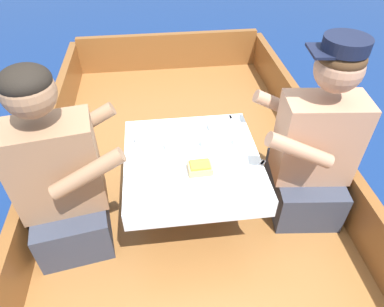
{
  "coord_description": "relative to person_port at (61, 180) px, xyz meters",
  "views": [
    {
      "loc": [
        -0.16,
        -1.36,
        1.84
      ],
      "look_at": [
        0.0,
        -0.07,
        0.71
      ],
      "focal_mm": 32.0,
      "sensor_mm": 36.0,
      "label": 1
    }
  ],
  "objects": [
    {
      "name": "ground_plane",
      "position": [
        0.64,
        0.14,
        -0.66
      ],
      "size": [
        60.0,
        60.0,
        0.0
      ],
      "primitive_type": "plane",
      "color": "navy"
    },
    {
      "name": "boat_deck",
      "position": [
        0.64,
        0.14,
        -0.54
      ],
      "size": [
        1.82,
        3.64,
        0.25
      ],
      "primitive_type": "cube",
      "color": "brown",
      "rests_on": "ground_plane"
    },
    {
      "name": "gunwale_port",
      "position": [
        -0.24,
        0.14,
        -0.27
      ],
      "size": [
        0.06,
        3.64,
        0.3
      ],
      "primitive_type": "cube",
      "color": "brown",
      "rests_on": "boat_deck"
    },
    {
      "name": "gunwale_starboard",
      "position": [
        1.52,
        0.14,
        -0.27
      ],
      "size": [
        0.06,
        3.64,
        0.3
      ],
      "primitive_type": "cube",
      "color": "brown",
      "rests_on": "boat_deck"
    },
    {
      "name": "bow_coaming",
      "position": [
        0.64,
        1.93,
        -0.24
      ],
      "size": [
        1.7,
        0.06,
        0.34
      ],
      "primitive_type": "cube",
      "color": "brown",
      "rests_on": "boat_deck"
    },
    {
      "name": "cockpit_table",
      "position": [
        0.64,
        0.07,
        -0.02
      ],
      "size": [
        0.69,
        0.69,
        0.44
      ],
      "color": "#B2B2B7",
      "rests_on": "boat_deck"
    },
    {
      "name": "person_port",
      "position": [
        0.0,
        0.0,
        0.0
      ],
      "size": [
        0.57,
        0.51,
        1.01
      ],
      "rotation": [
        0.0,
        0.0,
        0.16
      ],
      "color": "#333847",
      "rests_on": "boat_deck"
    },
    {
      "name": "person_starboard",
      "position": [
        1.29,
        0.06,
        0.01
      ],
      "size": [
        0.55,
        0.48,
        1.04
      ],
      "rotation": [
        0.0,
        0.0,
        3.04
      ],
      "color": "#333847",
      "rests_on": "boat_deck"
    },
    {
      "name": "plate_sandwich",
      "position": [
        0.67,
        -0.05,
        0.03
      ],
      "size": [
        0.19,
        0.19,
        0.01
      ],
      "color": "white",
      "rests_on": "cockpit_table"
    },
    {
      "name": "plate_bread",
      "position": [
        0.45,
        -0.03,
        0.03
      ],
      "size": [
        0.21,
        0.21,
        0.01
      ],
      "color": "white",
      "rests_on": "cockpit_table"
    },
    {
      "name": "sandwich",
      "position": [
        0.67,
        -0.05,
        0.06
      ],
      "size": [
        0.12,
        0.09,
        0.05
      ],
      "rotation": [
        0.0,
        0.0,
        0.03
      ],
      "color": "tan",
      "rests_on": "plate_sandwich"
    },
    {
      "name": "bowl_port_near",
      "position": [
        0.42,
        0.23,
        0.05
      ],
      "size": [
        0.14,
        0.14,
        0.04
      ],
      "color": "white",
      "rests_on": "cockpit_table"
    },
    {
      "name": "bowl_starboard_near",
      "position": [
        0.83,
        0.28,
        0.05
      ],
      "size": [
        0.13,
        0.13,
        0.04
      ],
      "color": "white",
      "rests_on": "cockpit_table"
    },
    {
      "name": "bowl_center_far",
      "position": [
        0.76,
        0.13,
        0.05
      ],
      "size": [
        0.12,
        0.12,
        0.04
      ],
      "color": "white",
      "rests_on": "cockpit_table"
    },
    {
      "name": "coffee_cup_port",
      "position": [
        0.55,
        0.14,
        0.06
      ],
      "size": [
        0.1,
        0.07,
        0.06
      ],
      "color": "white",
      "rests_on": "cockpit_table"
    },
    {
      "name": "coffee_cup_starboard",
      "position": [
        0.9,
        0.12,
        0.05
      ],
      "size": [
        0.09,
        0.06,
        0.05
      ],
      "color": "white",
      "rests_on": "cockpit_table"
    },
    {
      "name": "utensil_fork_starboard",
      "position": [
        0.95,
        -0.06,
        0.03
      ],
      "size": [
        0.13,
        0.14,
        0.0
      ],
      "rotation": [
        0.0,
        0.0,
        0.84
      ],
      "color": "silver",
      "rests_on": "cockpit_table"
    },
    {
      "name": "utensil_spoon_center",
      "position": [
        0.58,
        -0.16,
        0.03
      ],
      "size": [
        0.14,
        0.12,
        0.01
      ],
      "rotation": [
        0.0,
        0.0,
        0.72
      ],
      "color": "silver",
      "rests_on": "cockpit_table"
    },
    {
      "name": "utensil_fork_port",
      "position": [
        0.91,
        0.33,
        0.03
      ],
      "size": [
        0.02,
        0.17,
        0.0
      ],
      "rotation": [
        0.0,
        0.0,
        1.58
      ],
      "color": "silver",
      "rests_on": "cockpit_table"
    }
  ]
}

